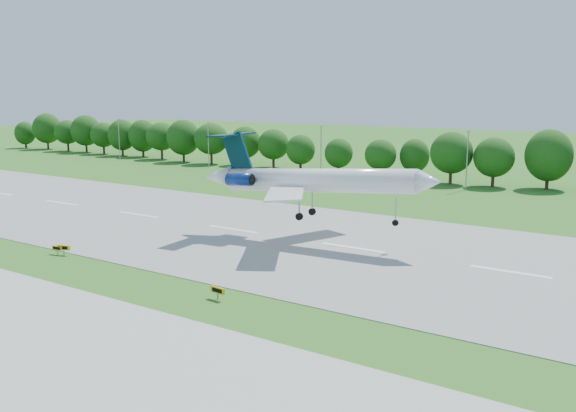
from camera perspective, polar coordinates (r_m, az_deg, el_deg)
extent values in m
plane|color=#2C6B1C|center=(77.25, -16.84, -5.26)|extent=(600.00, 600.00, 0.00)
cube|color=gray|center=(94.31, -4.94, -2.09)|extent=(400.00, 45.00, 0.08)
cylinder|color=#382314|center=(242.67, -20.71, 5.16)|extent=(0.70, 0.70, 3.60)
sphere|color=#143E0F|center=(242.39, -20.77, 6.19)|extent=(8.40, 8.40, 8.40)
cylinder|color=#382314|center=(211.16, -14.45, 4.85)|extent=(0.70, 0.70, 3.60)
sphere|color=#143E0F|center=(210.83, -14.50, 6.04)|extent=(8.40, 8.40, 8.40)
cylinder|color=#382314|center=(183.00, -6.15, 4.35)|extent=(0.70, 0.70, 3.60)
sphere|color=#143E0F|center=(182.62, -6.18, 5.73)|extent=(8.40, 8.40, 8.40)
cylinder|color=#382314|center=(159.97, 4.81, 3.56)|extent=(0.70, 0.70, 3.60)
sphere|color=#143E0F|center=(159.53, 4.83, 5.13)|extent=(8.40, 8.40, 8.40)
cylinder|color=#382314|center=(144.53, 18.72, 2.36)|extent=(0.70, 0.70, 3.60)
sphere|color=#143E0F|center=(144.05, 18.82, 4.10)|extent=(8.40, 8.40, 8.40)
cylinder|color=gray|center=(196.77, -14.78, 5.70)|extent=(0.24, 0.24, 12.00)
cube|color=gray|center=(196.44, -14.86, 7.48)|extent=(0.90, 0.25, 0.18)
cylinder|color=gray|center=(171.85, -7.09, 5.37)|extent=(0.24, 0.24, 12.00)
cube|color=gray|center=(171.47, -7.13, 7.40)|extent=(0.90, 0.25, 0.18)
cylinder|color=gray|center=(150.98, 2.94, 4.79)|extent=(0.24, 0.24, 12.00)
cube|color=gray|center=(150.54, 2.96, 7.11)|extent=(0.90, 0.25, 0.18)
cylinder|color=gray|center=(136.04, 15.62, 3.86)|extent=(0.24, 0.24, 12.00)
cube|color=gray|center=(135.56, 15.75, 6.42)|extent=(0.90, 0.25, 0.18)
cylinder|color=white|center=(84.40, 2.70, 2.29)|extent=(27.07, 6.27, 4.51)
cone|color=white|center=(79.23, 12.45, 2.12)|extent=(3.36, 3.46, 3.27)
cone|color=white|center=(92.06, -6.10, 2.61)|extent=(4.78, 3.62, 3.34)
cube|color=white|center=(79.73, -0.26, 1.14)|extent=(9.90, 12.21, 0.45)
cube|color=white|center=(90.82, 3.45, 2.22)|extent=(7.87, 12.41, 0.45)
cube|color=#042533|center=(90.02, -4.53, 4.72)|extent=(4.77, 1.00, 6.08)
cube|color=#042533|center=(90.30, -5.03, 6.34)|extent=(3.84, 8.75, 0.34)
cylinder|color=navy|center=(87.50, -4.32, 2.36)|extent=(4.00, 2.13, 1.89)
cylinder|color=navy|center=(91.43, -2.78, 2.71)|extent=(4.00, 2.13, 1.89)
cylinder|color=gray|center=(81.00, 9.55, -0.40)|extent=(0.18, 0.18, 3.12)
cylinder|color=black|center=(81.30, 9.52, -1.48)|extent=(0.83, 0.36, 0.80)
cylinder|color=gray|center=(83.91, 1.01, 0.10)|extent=(0.21, 0.21, 3.12)
cylinder|color=black|center=(84.19, 1.00, -0.95)|extent=(1.02, 0.51, 0.98)
cylinder|color=gray|center=(87.38, 2.17, 0.49)|extent=(0.21, 0.21, 3.12)
cylinder|color=black|center=(87.66, 2.16, -0.51)|extent=(1.02, 0.51, 0.98)
cube|color=gray|center=(84.70, -19.80, -3.86)|extent=(0.11, 0.11, 0.68)
cube|color=#DEAE0B|center=(84.59, -19.82, -3.54)|extent=(1.56, 0.45, 0.53)
cube|color=black|center=(84.52, -19.87, -3.55)|extent=(1.15, 0.23, 0.34)
cube|color=gray|center=(84.17, -19.29, -3.88)|extent=(0.14, 0.14, 0.77)
cube|color=#DEAE0B|center=(84.04, -19.31, -3.51)|extent=(1.75, 0.70, 0.61)
cube|color=black|center=(83.95, -19.36, -3.53)|extent=(1.28, 0.41, 0.39)
cube|color=gray|center=(63.18, -6.27, -7.93)|extent=(0.12, 0.12, 0.78)
cube|color=#DEAE0B|center=(63.01, -6.28, -7.44)|extent=(1.80, 0.37, 0.62)
cube|color=black|center=(62.93, -6.36, -7.47)|extent=(1.34, 0.15, 0.39)
imported|color=silver|center=(158.80, -1.54, 3.13)|extent=(4.25, 2.26, 1.33)
imported|color=silver|center=(141.49, 6.37, 2.17)|extent=(3.32, 1.68, 1.09)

